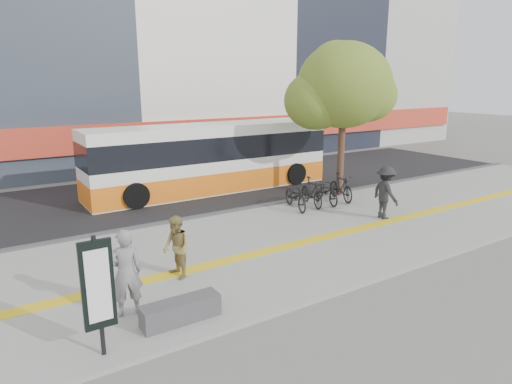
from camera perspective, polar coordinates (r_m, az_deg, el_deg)
ground at (r=11.52m, az=0.16°, el=-10.40°), size 120.00×120.00×0.00m
sidewalk at (r=12.69m, az=-3.57°, el=-7.88°), size 40.00×7.00×0.08m
tactile_strip at (r=12.27m, az=-2.41°, el=-8.42°), size 40.00×0.45×0.01m
street at (r=19.28m, az=-14.60°, el=-0.69°), size 40.00×8.00×0.06m
curb at (r=15.65m, az=-9.90°, el=-3.67°), size 40.00×0.25×0.14m
bench at (r=9.34m, az=-9.55°, el=-14.68°), size 1.60×0.45×0.45m
signboard at (r=8.18m, az=-19.49°, el=-11.33°), size 0.55×0.10×2.20m
street_tree at (r=18.77m, az=10.84°, el=12.97°), size 4.40×3.80×6.31m
bus at (r=19.72m, az=-5.70°, el=4.15°), size 10.88×2.58×2.90m
bicycle_row at (r=17.48m, az=7.97°, el=0.06°), size 3.32×1.98×1.09m
seated_woman at (r=9.53m, az=-16.28°, el=-9.84°), size 0.71×0.51×1.83m
pedestrian_tan at (r=11.03m, az=-10.10°, el=-6.97°), size 0.62×0.78×1.55m
pedestrian_dark at (r=16.12m, az=16.18°, el=-0.06°), size 0.90×1.30×1.85m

